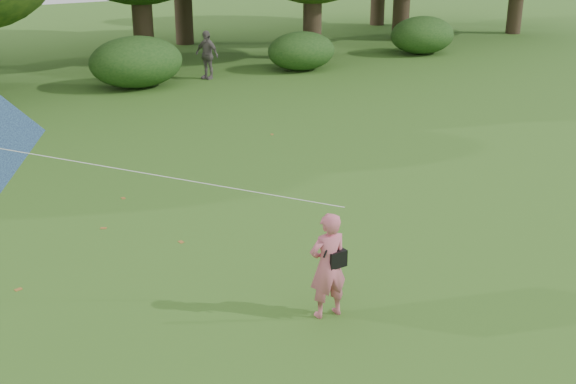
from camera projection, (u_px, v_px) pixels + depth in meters
ground at (393, 311)px, 11.25m from camera, size 100.00×100.00×0.00m
man_kite_flyer at (328, 265)px, 10.86m from camera, size 0.66×0.48×1.69m
bystander_right at (207, 55)px, 28.01m from camera, size 0.84×1.19×1.87m
crossbody_bag at (336, 258)px, 10.86m from camera, size 0.43×0.20×0.69m
shrub_band at (36, 76)px, 24.43m from camera, size 39.15×3.22×1.88m
fallen_leaves at (201, 286)px, 12.03m from camera, size 9.65×13.48×0.01m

